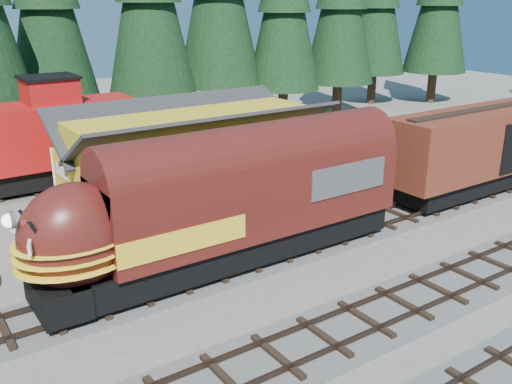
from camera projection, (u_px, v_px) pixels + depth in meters
ground at (338, 293)px, 20.54m from camera, size 120.00×120.00×0.00m
track_siding at (431, 205)px, 29.00m from camera, size 68.00×3.20×0.33m
depot at (195, 152)px, 27.77m from camera, size 12.80×7.00×5.30m
locomotive at (220, 210)px, 21.52m from camera, size 15.52×3.08×4.22m
boxcar at (489, 145)px, 30.50m from camera, size 13.58×2.91×4.27m
caboose at (36, 140)px, 30.66m from camera, size 10.97×3.18×5.70m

